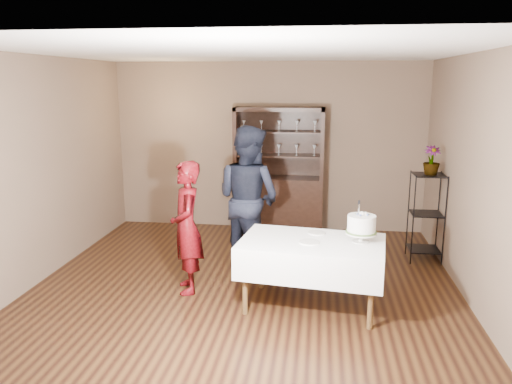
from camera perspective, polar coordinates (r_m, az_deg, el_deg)
floor at (r=6.07m, az=-1.21°, el=-10.63°), size 5.00×5.00×0.00m
ceiling at (r=5.59m, az=-1.35°, el=15.73°), size 5.00×5.00×0.00m
back_wall at (r=8.13m, az=1.40°, el=5.20°), size 5.00×0.02×2.70m
wall_left at (r=6.54m, az=-23.50°, el=2.35°), size 0.02×5.00×2.70m
wall_right at (r=5.85m, az=23.70°, el=1.25°), size 0.02×5.00×2.70m
china_hutch at (r=7.99m, az=2.61°, el=0.06°), size 1.40×0.48×2.00m
plant_etagere at (r=7.09m, az=18.87°, el=-2.35°), size 0.42×0.42×1.20m
cake_table at (r=5.37m, az=6.39°, el=-7.34°), size 1.60×1.10×0.75m
woman at (r=5.75m, az=-7.92°, el=-4.02°), size 0.53×0.65×1.53m
man at (r=6.36m, az=-0.89°, el=-0.73°), size 1.14×1.07×1.86m
cake at (r=5.30m, az=11.96°, el=-3.75°), size 0.36×0.36×0.45m
plate_near at (r=5.24m, az=6.11°, el=-5.71°), size 0.26×0.26×0.01m
plate_far at (r=5.56m, az=6.94°, el=-4.64°), size 0.21×0.21×0.01m
potted_plant at (r=6.92m, az=19.44°, el=3.43°), size 0.23×0.23×0.38m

